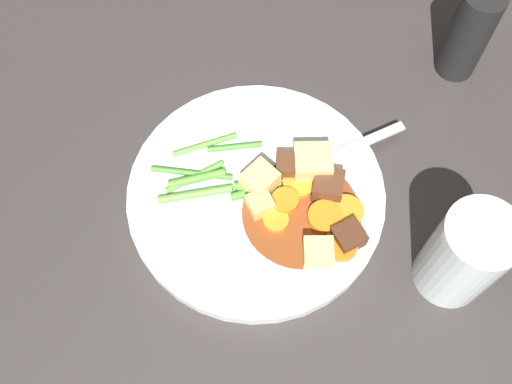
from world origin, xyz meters
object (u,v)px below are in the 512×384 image
object	(u,v)px
carrot_slice_0	(338,249)
carrot_slice_3	(276,220)
pepper_mill	(469,34)
potato_chunk_3	(312,164)
dinner_plate	(256,195)
potato_chunk_0	(260,204)
carrot_slice_1	(345,213)
meat_chunk_0	(289,166)
carrot_slice_4	(325,218)
potato_chunk_1	(318,253)
carrot_slice_5	(285,202)
water_glass	(465,255)
fork	(325,159)
carrot_slice_2	(299,183)
potato_chunk_2	(260,182)
meat_chunk_2	(349,237)
meat_chunk_1	(328,186)

from	to	relation	value
carrot_slice_0	carrot_slice_3	bearing A→B (deg)	-170.80
carrot_slice_0	pepper_mill	bearing A→B (deg)	92.82
potato_chunk_3	dinner_plate	bearing A→B (deg)	-121.83
potato_chunk_0	pepper_mill	distance (m)	0.29
carrot_slice_1	meat_chunk_0	size ratio (longest dim) A/B	1.35
carrot_slice_0	carrot_slice_1	world-z (taller)	same
carrot_slice_1	carrot_slice_4	size ratio (longest dim) A/B	1.06
carrot_slice_1	potato_chunk_1	bearing A→B (deg)	-87.86
carrot_slice_0	carrot_slice_3	size ratio (longest dim) A/B	1.27
carrot_slice_5	water_glass	distance (m)	0.17
water_glass	pepper_mill	size ratio (longest dim) A/B	1.00
carrot_slice_1	potato_chunk_3	world-z (taller)	potato_chunk_3
potato_chunk_3	fork	xyz separation A→B (m)	(0.00, 0.02, -0.01)
carrot_slice_2	potato_chunk_3	bearing A→B (deg)	85.72
carrot_slice_3	water_glass	size ratio (longest dim) A/B	0.23
potato_chunk_3	meat_chunk_0	bearing A→B (deg)	-145.58
carrot_slice_5	water_glass	world-z (taller)	water_glass
potato_chunk_0	fork	distance (m)	0.09
carrot_slice_4	potato_chunk_2	size ratio (longest dim) A/B	1.07
carrot_slice_5	meat_chunk_0	xyz separation A→B (m)	(-0.02, 0.03, 0.00)
dinner_plate	potato_chunk_3	distance (m)	0.07
potato_chunk_2	potato_chunk_3	size ratio (longest dim) A/B	0.85
carrot_slice_1	meat_chunk_0	bearing A→B (deg)	173.66
carrot_slice_1	pepper_mill	bearing A→B (deg)	89.81
carrot_slice_1	meat_chunk_0	xyz separation A→B (m)	(-0.07, 0.01, 0.01)
dinner_plate	carrot_slice_3	distance (m)	0.04
potato_chunk_3	water_glass	size ratio (longest dim) A/B	0.33
potato_chunk_3	potato_chunk_0	bearing A→B (deg)	-105.89
carrot_slice_0	carrot_slice_3	world-z (taller)	same
carrot_slice_3	potato_chunk_0	bearing A→B (deg)	171.77
carrot_slice_4	dinner_plate	bearing A→B (deg)	-168.87
carrot_slice_4	meat_chunk_2	world-z (taller)	meat_chunk_2
carrot_slice_1	fork	world-z (taller)	carrot_slice_1
meat_chunk_1	meat_chunk_2	xyz separation A→B (m)	(0.04, -0.03, -0.00)
carrot_slice_3	carrot_slice_5	distance (m)	0.02
meat_chunk_1	fork	xyz separation A→B (m)	(-0.02, 0.03, -0.01)
carrot_slice_0	meat_chunk_0	distance (m)	0.10
dinner_plate	carrot_slice_4	bearing A→B (deg)	11.13
potato_chunk_0	potato_chunk_3	xyz separation A→B (m)	(0.02, 0.06, 0.01)
carrot_slice_4	meat_chunk_0	xyz separation A→B (m)	(-0.06, 0.02, 0.00)
potato_chunk_2	potato_chunk_3	xyz separation A→B (m)	(0.03, 0.05, 0.00)
meat_chunk_0	potato_chunk_0	bearing A→B (deg)	-89.25
potato_chunk_2	meat_chunk_2	size ratio (longest dim) A/B	1.17
carrot_slice_1	carrot_slice_2	distance (m)	0.06
carrot_slice_4	water_glass	xyz separation A→B (m)	(0.13, 0.03, 0.03)
potato_chunk_0	meat_chunk_1	distance (m)	0.07
pepper_mill	water_glass	bearing A→B (deg)	-63.79
meat_chunk_1	dinner_plate	bearing A→B (deg)	-143.98
potato_chunk_1	potato_chunk_2	size ratio (longest dim) A/B	0.88
carrot_slice_4	meat_chunk_2	bearing A→B (deg)	-9.16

